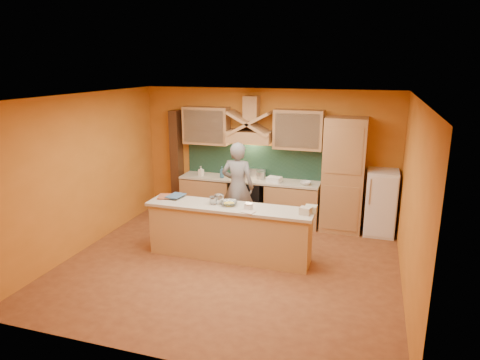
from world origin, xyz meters
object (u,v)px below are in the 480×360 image
(fridge, at_px, (381,203))
(person, at_px, (238,187))
(kitchen_scale, at_px, (249,207))
(mixing_bowl, at_px, (229,203))
(stove, at_px, (249,200))

(fridge, distance_m, person, 2.84)
(fridge, relative_size, person, 0.72)
(fridge, distance_m, kitchen_scale, 2.94)
(kitchen_scale, distance_m, mixing_bowl, 0.41)
(stove, relative_size, person, 0.50)
(stove, height_order, mixing_bowl, mixing_bowl)
(fridge, height_order, mixing_bowl, fridge)
(stove, xyz_separation_m, person, (-0.06, -0.62, 0.46))
(mixing_bowl, bearing_deg, stove, 95.61)
(fridge, height_order, person, person)
(person, xyz_separation_m, kitchen_scale, (0.63, -1.37, 0.09))
(stove, xyz_separation_m, mixing_bowl, (0.18, -1.86, 0.53))
(stove, bearing_deg, mixing_bowl, -84.39)
(fridge, distance_m, mixing_bowl, 3.15)
(stove, distance_m, fridge, 2.71)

